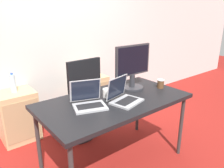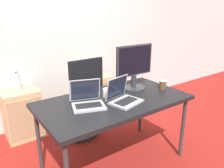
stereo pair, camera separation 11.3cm
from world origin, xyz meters
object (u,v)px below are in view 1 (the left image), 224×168
object	(u,v)px
laptop_right	(123,97)
monitor	(133,67)
office_chair	(78,108)
water_bottle	(13,83)
coffee_cup_brown	(161,84)
cabinet_left	(18,116)
laptop_left	(88,101)
cabinet_right	(91,96)
coffee_cup_white	(107,93)

from	to	relation	value
laptop_right	monitor	xyz separation A→B (m)	(0.33, 0.23, 0.20)
office_chair	laptop_right	size ratio (longest dim) A/B	3.16
water_bottle	coffee_cup_brown	bearing A→B (deg)	-43.34
cabinet_left	coffee_cup_brown	bearing A→B (deg)	-43.29
cabinet_left	laptop_left	bearing A→B (deg)	-72.12
cabinet_left	coffee_cup_brown	size ratio (longest dim) A/B	6.50
water_bottle	laptop_right	size ratio (longest dim) A/B	0.72
cabinet_left	cabinet_right	size ratio (longest dim) A/B	1.00
cabinet_right	laptop_right	distance (m)	1.40
cabinet_left	monitor	distance (m)	1.59
office_chair	cabinet_right	distance (m)	0.65
monitor	coffee_cup_brown	world-z (taller)	monitor
office_chair	cabinet_left	xyz separation A→B (m)	(-0.63, 0.42, -0.08)
cabinet_right	coffee_cup_white	xyz separation A→B (m)	(-0.48, -1.05, 0.47)
laptop_right	office_chair	bearing A→B (deg)	94.19
cabinet_right	coffee_cup_white	bearing A→B (deg)	-114.44
laptop_left	coffee_cup_brown	size ratio (longest dim) A/B	3.54
coffee_cup_brown	office_chair	bearing A→B (deg)	129.86
office_chair	water_bottle	size ratio (longest dim) A/B	4.37
laptop_left	coffee_cup_white	bearing A→B (deg)	15.11
laptop_right	monitor	bearing A→B (deg)	34.45
coffee_cup_brown	laptop_left	bearing A→B (deg)	174.59
monitor	office_chair	bearing A→B (deg)	123.69
cabinet_left	laptop_right	xyz separation A→B (m)	(0.69, -1.24, 0.48)
cabinet_right	water_bottle	bearing A→B (deg)	179.89
monitor	water_bottle	bearing A→B (deg)	135.15
cabinet_right	cabinet_left	bearing A→B (deg)	180.00
office_chair	monitor	world-z (taller)	monitor
cabinet_right	laptop_right	size ratio (longest dim) A/B	1.91
water_bottle	monitor	world-z (taller)	monitor
monitor	laptop_right	bearing A→B (deg)	-145.55
monitor	laptop_left	bearing A→B (deg)	-170.69
water_bottle	coffee_cup_brown	xyz separation A→B (m)	(1.29, -1.21, 0.04)
cabinet_left	monitor	size ratio (longest dim) A/B	1.30
laptop_right	coffee_cup_white	bearing A→B (deg)	105.98
coffee_cup_white	coffee_cup_brown	size ratio (longest dim) A/B	0.89
water_bottle	office_chair	bearing A→B (deg)	-34.17
laptop_left	monitor	xyz separation A→B (m)	(0.66, 0.11, 0.20)
office_chair	laptop_right	xyz separation A→B (m)	(0.06, -0.82, 0.40)
office_chair	cabinet_left	size ratio (longest dim) A/B	1.66
monitor	coffee_cup_brown	distance (m)	0.38
cabinet_right	water_bottle	world-z (taller)	water_bottle
office_chair	water_bottle	xyz separation A→B (m)	(-0.63, 0.43, 0.36)
cabinet_left	coffee_cup_white	bearing A→B (deg)	-58.89
cabinet_left	monitor	world-z (taller)	monitor
water_bottle	monitor	size ratio (longest dim) A/B	0.49
cabinet_left	water_bottle	xyz separation A→B (m)	(0.00, 0.00, 0.44)
cabinet_left	cabinet_right	xyz separation A→B (m)	(1.11, 0.00, 0.00)
water_bottle	laptop_left	world-z (taller)	laptop_left
laptop_right	cabinet_right	bearing A→B (deg)	71.27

